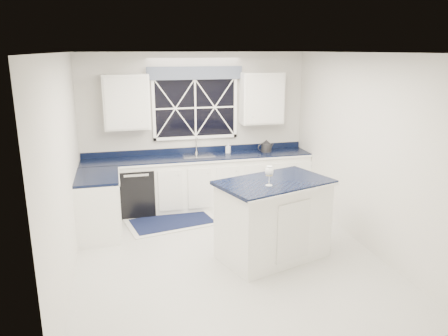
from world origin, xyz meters
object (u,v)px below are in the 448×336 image
object	(u,v)px
kettle	(266,146)
wine_glass	(269,172)
faucet	(197,145)
soap_bottle	(228,148)
dishwasher	(136,190)
island	(273,219)

from	to	relation	value
kettle	wine_glass	bearing A→B (deg)	-113.70
faucet	wine_glass	size ratio (longest dim) A/B	1.19
faucet	soap_bottle	xyz separation A→B (m)	(0.56, -0.09, -0.07)
dishwasher	faucet	size ratio (longest dim) A/B	2.72
faucet	island	bearing A→B (deg)	-75.75
wine_glass	soap_bottle	xyz separation A→B (m)	(0.11, 2.44, -0.22)
faucet	kettle	distance (m)	1.26
wine_glass	kettle	bearing A→B (deg)	71.43
wine_glass	faucet	bearing A→B (deg)	100.18
kettle	soap_bottle	distance (m)	0.69
wine_glass	island	bearing A→B (deg)	52.44
faucet	kettle	size ratio (longest dim) A/B	0.96
soap_bottle	dishwasher	bearing A→B (deg)	-176.26
dishwasher	faucet	xyz separation A→B (m)	(1.10, 0.19, 0.69)
dishwasher	soap_bottle	bearing A→B (deg)	3.74
island	kettle	distance (m)	2.33
dishwasher	wine_glass	xyz separation A→B (m)	(1.55, -2.33, 0.85)
dishwasher	kettle	distance (m)	2.43
dishwasher	wine_glass	bearing A→B (deg)	-56.35
island	wine_glass	size ratio (longest dim) A/B	6.47
faucet	soap_bottle	distance (m)	0.57
island	kettle	bearing A→B (deg)	55.36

